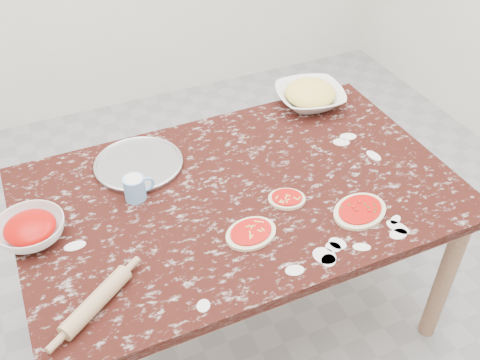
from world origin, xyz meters
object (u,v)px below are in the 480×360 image
(pizza_tray, at_px, (139,164))
(flour_mug, at_px, (135,188))
(cheese_bowl, at_px, (310,97))
(rolling_pin, at_px, (96,301))
(sauce_bowl, at_px, (31,230))
(worktable, at_px, (240,207))

(pizza_tray, height_order, flour_mug, flour_mug)
(cheese_bowl, distance_m, rolling_pin, 1.34)
(flour_mug, bearing_deg, sauce_bowl, -171.50)
(pizza_tray, bearing_deg, flour_mug, -108.34)
(sauce_bowl, relative_size, rolling_pin, 0.87)
(worktable, xyz_separation_m, flour_mug, (-0.36, 0.12, 0.13))
(worktable, bearing_deg, rolling_pin, -152.95)
(pizza_tray, distance_m, rolling_pin, 0.67)
(flour_mug, xyz_separation_m, rolling_pin, (-0.24, -0.43, -0.02))
(cheese_bowl, bearing_deg, sauce_bowl, -164.42)
(rolling_pin, bearing_deg, flour_mug, 60.33)
(pizza_tray, relative_size, cheese_bowl, 1.13)
(pizza_tray, xyz_separation_m, cheese_bowl, (0.83, 0.12, 0.03))
(pizza_tray, bearing_deg, sauce_bowl, -151.70)
(sauce_bowl, height_order, cheese_bowl, cheese_bowl)
(worktable, bearing_deg, flour_mug, 161.66)
(cheese_bowl, relative_size, flour_mug, 2.57)
(worktable, distance_m, cheese_bowl, 0.69)
(worktable, bearing_deg, pizza_tray, 135.35)
(cheese_bowl, xyz_separation_m, flour_mug, (-0.89, -0.30, 0.01))
(sauce_bowl, bearing_deg, worktable, -4.90)
(worktable, relative_size, flour_mug, 13.73)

